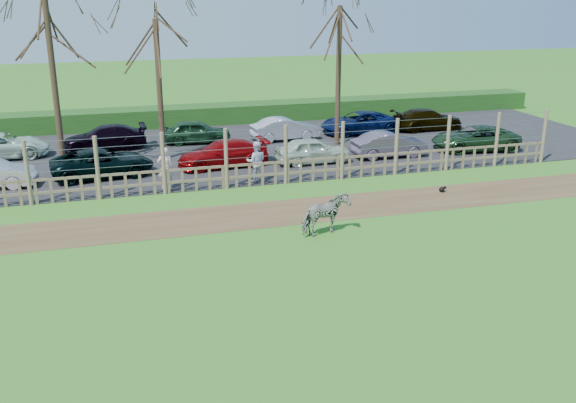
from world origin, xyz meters
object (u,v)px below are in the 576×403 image
object	(u,v)px
car_12	(359,123)
car_13	(427,119)
car_9	(105,138)
tree_left	(50,43)
visitor_a	(165,168)
tree_mid	(157,56)
zebra	(325,215)
car_6	(475,138)
car_3	(223,154)
car_2	(102,163)
visitor_b	(256,162)
car_8	(2,146)
car_10	(197,132)
crow	(442,189)
tree_right	(339,42)
car_5	(389,145)
car_11	(285,129)
car_4	(313,150)

from	to	relation	value
car_12	car_13	distance (m)	4.16
car_9	car_13	size ratio (longest dim) A/B	1.00
tree_left	visitor_a	xyz separation A→B (m)	(4.11, -3.94, -4.71)
tree_mid	zebra	xyz separation A→B (m)	(4.13, -11.51, -4.17)
tree_mid	zebra	size ratio (longest dim) A/B	4.16
car_6	car_9	world-z (taller)	same
car_3	car_2	bearing A→B (deg)	-92.96
tree_left	visitor_b	bearing A→B (deg)	-26.72
car_6	visitor_a	bearing A→B (deg)	-73.89
visitor_b	car_8	xyz separation A→B (m)	(-10.77, 7.25, -0.26)
car_10	car_13	world-z (taller)	same
visitor_b	crow	world-z (taller)	visitor_b
tree_right	car_6	distance (m)	8.34
car_10	tree_right	bearing A→B (deg)	-101.55
visitor_b	crow	size ratio (longest dim) A/B	5.64
car_3	car_8	bearing A→B (deg)	-119.52
crow	car_5	world-z (taller)	car_5
visitor_a	car_3	world-z (taller)	visitor_a
visitor_b	car_8	distance (m)	12.99
visitor_a	visitor_b	world-z (taller)	same
tree_left	car_11	world-z (taller)	tree_left
car_8	car_6	bearing A→B (deg)	-106.21
car_13	car_12	bearing A→B (deg)	85.55
tree_mid	car_13	xyz separation A→B (m)	(15.29, 2.53, -4.23)
tree_left	zebra	bearing A→B (deg)	-50.61
car_2	car_13	xyz separation A→B (m)	(18.11, 4.92, 0.00)
tree_mid	car_9	distance (m)	5.71
visitor_a	car_5	bearing A→B (deg)	-164.74
tree_right	car_5	world-z (taller)	tree_right
tree_mid	car_4	distance (m)	8.30
car_9	car_12	world-z (taller)	same
tree_left	car_5	world-z (taller)	tree_left
car_9	car_10	xyz separation A→B (m)	(4.68, 0.09, 0.00)
tree_right	car_8	size ratio (longest dim) A/B	1.70
crow	car_4	world-z (taller)	car_4
car_3	car_12	world-z (taller)	same
car_4	car_10	xyz separation A→B (m)	(-4.56, 5.59, 0.00)
tree_left	car_11	bearing A→B (deg)	16.31
car_6	car_10	size ratio (longest dim) A/B	1.23
tree_right	car_10	xyz separation A→B (m)	(-6.96, 2.36, -4.60)
car_11	car_12	xyz separation A→B (m)	(4.46, 0.47, 0.00)
car_3	car_10	size ratio (longest dim) A/B	1.17
zebra	car_10	xyz separation A→B (m)	(-2.09, 14.38, -0.05)
crow	car_10	world-z (taller)	car_10
tree_left	car_11	distance (m)	12.66
car_10	car_5	bearing A→B (deg)	-115.94
car_6	car_12	bearing A→B (deg)	-135.00
zebra	car_3	world-z (taller)	zebra
crow	car_3	size ratio (longest dim) A/B	0.07
car_13	car_8	bearing A→B (deg)	89.10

